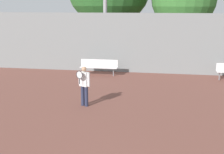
# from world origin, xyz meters

# --- Properties ---
(tennis_player) EXTENTS (0.51, 0.49, 1.58)m
(tennis_player) POSITION_xyz_m (-1.78, 7.35, 0.88)
(tennis_player) COLOR #282D47
(tennis_player) RESTS_ON ground_plane
(bench_courtside_far) EXTENTS (2.10, 0.40, 0.88)m
(bench_courtside_far) POSITION_xyz_m (-2.34, 12.73, 0.56)
(bench_courtside_far) COLOR white
(bench_courtside_far) RESTS_ON ground_plane
(back_fence) EXTENTS (24.21, 0.06, 3.42)m
(back_fence) POSITION_xyz_m (0.00, 13.81, 1.71)
(back_fence) COLOR gray
(back_fence) RESTS_ON ground_plane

